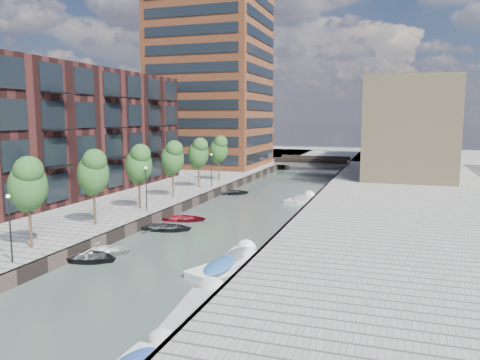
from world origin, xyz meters
The scene contains 30 objects.
water centered at (0.00, 40.00, 0.00)m, with size 300.00×300.00×0.00m, color #38473F.
quay_left centered at (-36.00, 40.00, 0.50)m, with size 60.00×140.00×1.00m, color gray.
quay_right centered at (16.00, 40.00, 0.50)m, with size 20.00×140.00×1.00m, color gray.
quay_wall_left centered at (-6.10, 40.00, 0.50)m, with size 0.25×140.00×1.00m, color #332823.
quay_wall_right centered at (6.10, 40.00, 0.50)m, with size 0.25×140.00×1.00m, color #332823.
far_closure centered at (0.00, 100.00, 0.50)m, with size 80.00×40.00×1.00m, color gray.
apartment_block centered at (-20.00, 30.00, 8.00)m, with size 8.00×38.00×14.00m, color black.
tower centered at (-17.00, 65.00, 16.00)m, with size 18.00×18.00×30.00m, color brown.
tan_block_near centered at (16.00, 62.00, 8.00)m, with size 12.00×25.00×14.00m, color #9B865F.
tan_block_far centered at (16.00, 88.00, 9.00)m, with size 12.00×20.00×16.00m, color #9B865F.
bridge centered at (0.00, 72.00, 1.39)m, with size 13.00×6.00×1.30m.
tree_1 centered at (-8.50, 11.00, 5.31)m, with size 2.50×2.50×5.95m.
tree_2 centered at (-8.50, 18.00, 5.31)m, with size 2.50×2.50×5.95m.
tree_3 centered at (-8.50, 25.00, 5.31)m, with size 2.50×2.50×5.95m.
tree_4 centered at (-8.50, 32.00, 5.31)m, with size 2.50×2.50×5.95m.
tree_5 centered at (-8.50, 39.00, 5.31)m, with size 2.50×2.50×5.95m.
tree_6 centered at (-8.50, 46.00, 5.31)m, with size 2.50×2.50×5.95m.
lamp_0 centered at (-7.20, 8.00, 3.51)m, with size 0.24×0.24×4.12m.
lamp_1 centered at (-7.20, 24.00, 3.51)m, with size 0.24×0.24×4.12m.
lamp_2 centered at (-7.20, 40.00, 3.51)m, with size 0.24×0.24×4.12m.
sloop_0 centered at (-5.40, 12.33, 0.00)m, with size 3.51×4.92×1.02m, color black.
sloop_1 centered at (-4.09, 21.70, 0.00)m, with size 3.31×4.64×0.96m, color black.
sloop_2 centered at (-4.32, 25.54, 0.00)m, with size 3.15×4.42×0.91m, color maroon.
sloop_3 centered at (-5.40, 13.73, 0.00)m, with size 3.44×4.82×1.00m, color white.
sloop_4 centered at (-5.15, 41.23, 0.00)m, with size 3.37×4.72×0.98m, color #232426.
motorboat_1 centered at (4.40, 15.90, 0.19)m, with size 1.71×4.61×1.52m.
motorboat_2 centered at (5.32, 7.13, 0.11)m, with size 2.49×5.70×1.84m.
motorboat_3 centered at (4.39, 13.43, 0.21)m, with size 3.63×5.32×1.68m.
motorboat_4 centered at (4.25, 38.99, 0.21)m, with size 2.96×5.41×1.71m.
car centered at (11.86, 62.08, 1.57)m, with size 1.36×3.37×1.15m, color #B0B3B5.
Camera 1 is at (14.17, -13.33, 9.61)m, focal length 35.00 mm.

